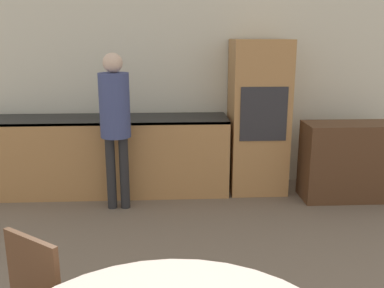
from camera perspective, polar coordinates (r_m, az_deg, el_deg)
name	(u,v)px	position (r m, az deg, el deg)	size (l,w,h in m)	color
wall_back	(187,79)	(5.23, -0.61, 8.68)	(6.63, 0.05, 2.60)	beige
kitchen_counter	(103,154)	(5.10, -11.84, -1.37)	(2.91, 0.60, 0.90)	#AD7A47
oven_unit	(258,117)	(5.05, 8.80, 3.56)	(0.65, 0.59, 1.77)	#AD7A47
sideboard	(355,161)	(5.15, 20.94, -2.16)	(1.18, 0.45, 0.87)	#51331E
person_standing	(115,114)	(4.46, -10.23, 3.95)	(0.31, 0.31, 1.65)	#262628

